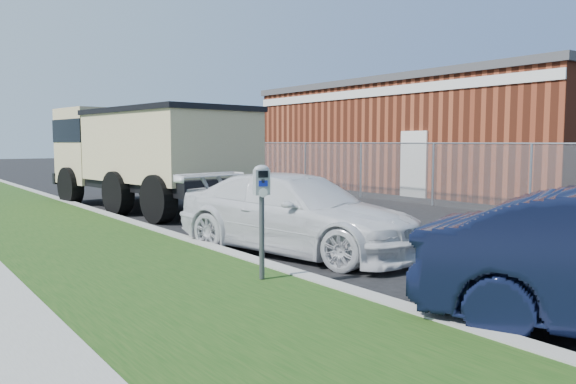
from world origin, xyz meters
TOP-DOWN VIEW (x-y plane):
  - ground at (0.00, 0.00)m, footprint 120.00×120.00m
  - streetside at (-5.57, 2.00)m, footprint 6.12×50.00m
  - chainlink_fence at (6.00, 7.00)m, footprint 0.06×30.06m
  - brick_building at (12.00, 8.00)m, footprint 9.20×14.20m
  - parking_meter at (-3.14, -0.83)m, footprint 0.22×0.18m
  - white_wagon at (-1.34, 0.89)m, footprint 2.91×4.81m
  - dump_truck at (-0.94, 8.35)m, footprint 3.59×7.47m

SIDE VIEW (x-z plane):
  - ground at x=0.00m, z-range 0.00..0.00m
  - streetside at x=-5.57m, z-range -0.01..0.14m
  - white_wagon at x=-1.34m, z-range 0.00..1.30m
  - parking_meter at x=-3.14m, z-range 0.45..1.88m
  - chainlink_fence at x=6.00m, z-range -13.74..16.26m
  - dump_truck at x=-0.94m, z-range 0.18..3.00m
  - brick_building at x=12.00m, z-range 0.04..4.21m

